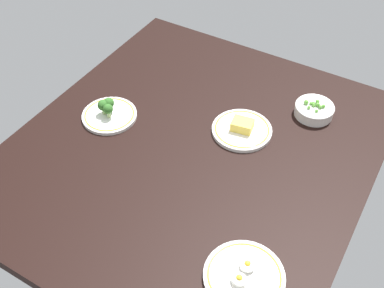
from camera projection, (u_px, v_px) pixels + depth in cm
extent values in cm
cube|color=black|center=(192.00, 153.00, 155.09)|extent=(121.99, 108.92, 4.00)
cylinder|color=white|center=(242.00, 130.00, 158.69)|extent=(19.95, 19.95, 1.33)
torus|color=gold|center=(242.00, 129.00, 158.22)|extent=(18.06, 18.06, 0.50)
cube|color=#F2D14C|center=(242.00, 125.00, 157.04)|extent=(6.40, 7.67, 3.32)
cylinder|color=white|center=(314.00, 111.00, 163.88)|extent=(13.11, 13.11, 3.65)
torus|color=white|center=(315.00, 107.00, 162.58)|extent=(13.38, 13.38, 0.80)
sphere|color=#599E38|center=(320.00, 107.00, 161.46)|extent=(1.30, 1.30, 1.30)
sphere|color=#599E38|center=(306.00, 102.00, 162.97)|extent=(1.59, 1.59, 1.59)
sphere|color=#599E38|center=(311.00, 103.00, 162.98)|extent=(1.05, 1.05, 1.05)
sphere|color=#599E38|center=(318.00, 101.00, 163.37)|extent=(1.42, 1.42, 1.42)
sphere|color=#599E38|center=(314.00, 105.00, 162.24)|extent=(1.29, 1.29, 1.29)
sphere|color=#599E38|center=(317.00, 111.00, 160.18)|extent=(1.11, 1.11, 1.11)
sphere|color=#599E38|center=(318.00, 105.00, 162.23)|extent=(1.44, 1.44, 1.44)
sphere|color=#599E38|center=(324.00, 106.00, 161.81)|extent=(1.24, 1.24, 1.24)
sphere|color=#599E38|center=(313.00, 103.00, 163.13)|extent=(1.02, 1.02, 1.02)
sphere|color=#599E38|center=(309.00, 107.00, 161.41)|extent=(1.12, 1.12, 1.12)
cylinder|color=white|center=(244.00, 277.00, 120.79)|extent=(20.78, 20.78, 1.42)
torus|color=gold|center=(244.00, 275.00, 120.29)|extent=(18.79, 18.79, 0.50)
ellipsoid|color=white|center=(239.00, 280.00, 118.17)|extent=(4.03, 4.03, 2.22)
sphere|color=yellow|center=(239.00, 278.00, 117.46)|extent=(1.61, 1.61, 1.61)
ellipsoid|color=white|center=(247.00, 266.00, 120.93)|extent=(4.04, 4.04, 2.22)
sphere|color=yellow|center=(248.00, 264.00, 120.23)|extent=(1.61, 1.61, 1.61)
cylinder|color=white|center=(110.00, 116.00, 163.90)|extent=(18.72, 18.72, 1.21)
torus|color=gold|center=(109.00, 114.00, 163.47)|extent=(16.98, 16.98, 0.50)
cylinder|color=#9EBC72|center=(109.00, 114.00, 161.63)|extent=(1.20, 1.20, 2.37)
sphere|color=#2D6023|center=(108.00, 109.00, 159.88)|extent=(3.41, 3.41, 3.41)
cylinder|color=#9EBC72|center=(104.00, 111.00, 162.98)|extent=(1.33, 1.33, 2.25)
sphere|color=#2D6023|center=(103.00, 105.00, 161.17)|extent=(3.81, 3.81, 3.81)
cylinder|color=#9EBC72|center=(110.00, 109.00, 163.68)|extent=(1.31, 1.31, 2.36)
sphere|color=#2D6023|center=(109.00, 103.00, 161.85)|extent=(3.75, 3.75, 3.75)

